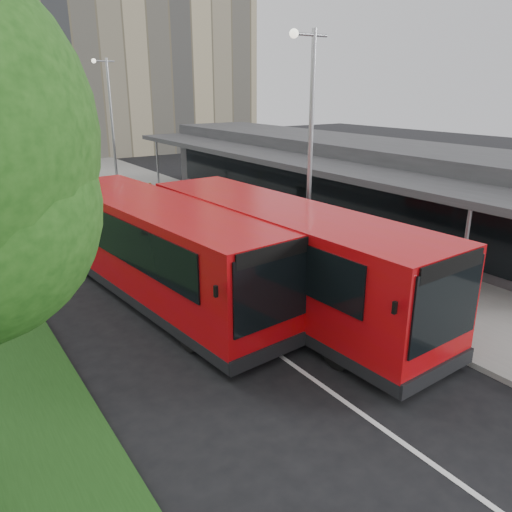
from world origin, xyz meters
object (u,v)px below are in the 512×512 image
Objects in this scene: bus_main at (281,257)px; car_near at (32,153)px; lamp_post_far at (110,115)px; litter_bin at (221,206)px; lamp_post_near at (309,142)px; bus_second at (159,250)px; bollard at (150,190)px.

bus_main reaches higher than car_near.
lamp_post_far is at bearing 81.16° from bus_main.
bus_main is 11.70× the size of litter_bin.
lamp_post_near reaches higher than car_near.
bus_main is at bearing -110.84° from litter_bin.
lamp_post_near is 0.71× the size of bus_second.
bus_second is 12.71× the size of bollard.
lamp_post_far is 0.71× the size of bus_main.
lamp_post_near reaches higher than litter_bin.
car_near is (3.02, 35.82, -0.94)m from bus_second.
lamp_post_far is 2.07× the size of car_near.
bus_main is 38.57m from car_near.
bus_second is at bearing 168.33° from lamp_post_near.
bollard is (2.69, 16.62, -1.02)m from bus_main.
lamp_post_far is 6.54m from bollard.
bus_main is at bearing -96.13° from lamp_post_far.
bollard is at bearing -85.88° from lamp_post_far.
litter_bin is 6.21m from bollard.
bus_second is at bearing -95.20° from car_near.
car_near is (-3.72, 27.99, 0.03)m from litter_bin.
bus_second is (-2.73, 2.73, -0.02)m from bus_main.
bus_main is at bearing -90.81° from car_near.
bus_second is at bearing 132.25° from bus_main.
lamp_post_far reaches higher than litter_bin.
lamp_post_far is at bearing 90.00° from lamp_post_near.
litter_bin reaches higher than bollard.
bus_main is (-2.33, -1.69, -3.10)m from lamp_post_near.
lamp_post_near is at bearing 33.20° from bus_main.
bus_main is (-2.33, -21.69, -3.10)m from lamp_post_far.
litter_bin is at bearing 79.22° from lamp_post_near.
litter_bin is at bearing -77.68° from bollard.
litter_bin is at bearing 43.99° from bus_second.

